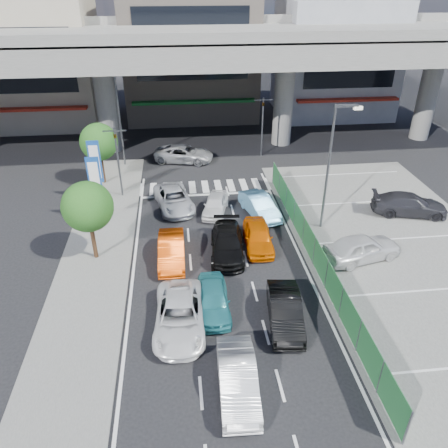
{
  "coord_description": "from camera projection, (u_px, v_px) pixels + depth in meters",
  "views": [
    {
      "loc": [
        -1.98,
        -17.6,
        14.47
      ],
      "look_at": [
        0.39,
        3.5,
        2.12
      ],
      "focal_mm": 35.0,
      "sensor_mm": 36.0,
      "label": 1
    }
  ],
  "objects": [
    {
      "name": "parking_lot",
      "position": [
        408.0,
        258.0,
        25.35
      ],
      "size": [
        12.0,
        28.0,
        0.06
      ],
      "primitive_type": "cube",
      "color": "#595957",
      "rests_on": "ground"
    },
    {
      "name": "traffic_light_right",
      "position": [
        263.0,
        112.0,
        37.45
      ],
      "size": [
        1.6,
        1.24,
        5.2
      ],
      "color": "#595B60",
      "rests_on": "ground"
    },
    {
      "name": "expressway",
      "position": [
        195.0,
        48.0,
        37.07
      ],
      "size": [
        64.0,
        14.0,
        10.75
      ],
      "color": "slate",
      "rests_on": "ground"
    },
    {
      "name": "fence_run",
      "position": [
        320.0,
        262.0,
        23.5
      ],
      "size": [
        0.16,
        22.0,
        1.8
      ],
      "primitive_type": null,
      "color": "#206030",
      "rests_on": "ground"
    },
    {
      "name": "taxi_teal_mid",
      "position": [
        213.0,
        299.0,
        21.18
      ],
      "size": [
        1.58,
        3.86,
        1.31
      ],
      "primitive_type": "imported",
      "rotation": [
        0.0,
        0.0,
        -0.01
      ],
      "color": "teal",
      "rests_on": "ground"
    },
    {
      "name": "sedan_white_front_mid",
      "position": [
        215.0,
        205.0,
        29.83
      ],
      "size": [
        2.34,
        3.89,
        1.24
      ],
      "primitive_type": "imported",
      "rotation": [
        0.0,
        0.0,
        -0.26
      ],
      "color": "silver",
      "rests_on": "ground"
    },
    {
      "name": "crossing_wagon_silver",
      "position": [
        184.0,
        154.0,
        37.87
      ],
      "size": [
        5.45,
        3.47,
        1.4
      ],
      "primitive_type": "imported",
      "rotation": [
        0.0,
        0.0,
        1.33
      ],
      "color": "#94969A",
      "rests_on": "ground"
    },
    {
      "name": "parked_sedan_white",
      "position": [
        362.0,
        248.0,
        24.81
      ],
      "size": [
        4.83,
        2.85,
        1.54
      ],
      "primitive_type": "imported",
      "rotation": [
        0.0,
        0.0,
        1.81
      ],
      "color": "silver",
      "rests_on": "parking_lot"
    },
    {
      "name": "kei_truck_front_right",
      "position": [
        259.0,
        206.0,
        29.5
      ],
      "size": [
        2.45,
        4.42,
        1.38
      ],
      "primitive_type": "imported",
      "rotation": [
        0.0,
        0.0,
        0.25
      ],
      "color": "#65ADDB",
      "rests_on": "ground"
    },
    {
      "name": "sedan_black_mid",
      "position": [
        227.0,
        243.0,
        25.46
      ],
      "size": [
        2.35,
        4.86,
        1.36
      ],
      "primitive_type": "imported",
      "rotation": [
        0.0,
        0.0,
        -0.1
      ],
      "color": "black",
      "rests_on": "ground"
    },
    {
      "name": "tree_far",
      "position": [
        99.0,
        142.0,
        32.58
      ],
      "size": [
        2.8,
        2.8,
        4.8
      ],
      "color": "#382314",
      "rests_on": "ground"
    },
    {
      "name": "sidewalk_left",
      "position": [
        97.0,
        257.0,
        25.31
      ],
      "size": [
        4.0,
        30.0,
        0.12
      ],
      "primitive_type": "cube",
      "color": "#595957",
      "rests_on": "ground"
    },
    {
      "name": "traffic_light_left",
      "position": [
        116.0,
        146.0,
        30.31
      ],
      "size": [
        1.6,
        1.24,
        5.2
      ],
      "color": "#595B60",
      "rests_on": "ground"
    },
    {
      "name": "taxi_orange_left",
      "position": [
        172.0,
        250.0,
        24.81
      ],
      "size": [
        1.49,
        4.2,
        1.38
      ],
      "primitive_type": "imported",
      "rotation": [
        0.0,
        0.0,
        -0.01
      ],
      "color": "#E24808",
      "rests_on": "ground"
    },
    {
      "name": "building_east",
      "position": [
        335.0,
        59.0,
        48.57
      ],
      "size": [
        12.0,
        10.9,
        12.0
      ],
      "color": "gray",
      "rests_on": "ground"
    },
    {
      "name": "building_center",
      "position": [
        190.0,
        45.0,
        47.14
      ],
      "size": [
        14.0,
        10.9,
        15.0
      ],
      "color": "gray",
      "rests_on": "ground"
    },
    {
      "name": "signboard_far",
      "position": [
        95.0,
        164.0,
        29.75
      ],
      "size": [
        0.8,
        0.14,
        4.7
      ],
      "color": "#595B60",
      "rests_on": "ground"
    },
    {
      "name": "wagon_silver_front_left",
      "position": [
        174.0,
        199.0,
        30.43
      ],
      "size": [
        3.16,
        5.19,
        1.35
      ],
      "primitive_type": "imported",
      "rotation": [
        0.0,
        0.0,
        0.2
      ],
      "color": "#BABCC2",
      "rests_on": "ground"
    },
    {
      "name": "street_lamp_right",
      "position": [
        332.0,
        158.0,
        26.03
      ],
      "size": [
        1.65,
        0.22,
        8.0
      ],
      "color": "#595B60",
      "rests_on": "ground"
    },
    {
      "name": "tree_near",
      "position": [
        88.0,
        207.0,
        23.64
      ],
      "size": [
        2.8,
        2.8,
        4.8
      ],
      "color": "#382314",
      "rests_on": "ground"
    },
    {
      "name": "parked_sedan_dgrey",
      "position": [
        409.0,
        204.0,
        29.52
      ],
      "size": [
        5.3,
        3.18,
        1.44
      ],
      "primitive_type": "imported",
      "rotation": [
        0.0,
        0.0,
        1.32
      ],
      "color": "#2A2A2F",
      "rests_on": "parking_lot"
    },
    {
      "name": "hatch_white_back_mid",
      "position": [
        238.0,
        379.0,
        16.99
      ],
      "size": [
        1.63,
        4.24,
        1.38
      ],
      "primitive_type": "imported",
      "rotation": [
        0.0,
        0.0,
        -0.04
      ],
      "color": "silver",
      "rests_on": "ground"
    },
    {
      "name": "building_west",
      "position": [
        37.0,
        60.0,
        45.23
      ],
      "size": [
        12.0,
        10.9,
        13.0
      ],
      "color": "#A49A84",
      "rests_on": "ground"
    },
    {
      "name": "hatch_black_mid_right",
      "position": [
        285.0,
        311.0,
        20.38
      ],
      "size": [
        1.96,
        4.34,
        1.38
      ],
      "primitive_type": "imported",
      "rotation": [
        0.0,
        0.0,
        -0.12
      ],
      "color": "black",
      "rests_on": "ground"
    },
    {
      "name": "street_lamp_left",
      "position": [
        121.0,
        110.0,
        35.03
      ],
      "size": [
        1.65,
        0.22,
        8.0
      ],
      "color": "#595B60",
      "rests_on": "ground"
    },
    {
      "name": "taxi_orange_right",
      "position": [
        258.0,
        236.0,
        26.13
      ],
      "size": [
        1.83,
        4.13,
        1.38
      ],
      "primitive_type": "imported",
      "rotation": [
        0.0,
        0.0,
        -0.05
      ],
      "color": "#D85C01",
      "rests_on": "ground"
    },
    {
      "name": "traffic_cone",
      "position": [
        315.0,
        251.0,
        25.25
      ],
      "size": [
        0.44,
        0.44,
        0.69
      ],
      "primitive_type": "cone",
      "rotation": [
        0.0,
        0.0,
        -0.27
      ],
      "color": "#E0510C",
      "rests_on": "parking_lot"
    },
    {
      "name": "sedan_white_mid_left",
      "position": [
        180.0,
        316.0,
        20.12
      ],
      "size": [
        2.53,
        5.07,
        1.38
      ],
      "primitive_type": "imported",
      "rotation": [
        0.0,
        0.0,
        -0.05
      ],
      "color": "white",
      "rests_on": "ground"
    },
    {
      "name": "signboard_near",
      "position": [
        95.0,
        182.0,
        27.21
      ],
      "size": [
        0.8,
        0.14,
        4.7
      ],
      "color": "#595B60",
      "rests_on": "ground"
    },
    {
      "name": "ground",
      "position": [
        224.0,
        293.0,
        22.58
      ],
      "size": [
        120.0,
        120.0,
        0.0
      ],
      "primitive_type": "plane",
      "color": "black",
      "rests_on": "ground"
    }
  ]
}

